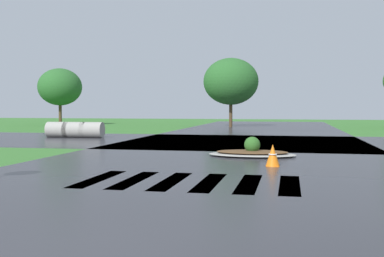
# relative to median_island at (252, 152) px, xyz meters

# --- Properties ---
(asphalt_roadway) EXTENTS (11.75, 80.00, 0.01)m
(asphalt_roadway) POSITION_rel_median_island_xyz_m (-0.96, -1.95, -0.13)
(asphalt_roadway) COLOR #2B2B30
(asphalt_roadway) RESTS_ON ground
(asphalt_cross_road) EXTENTS (90.00, 10.58, 0.01)m
(asphalt_cross_road) POSITION_rel_median_island_xyz_m (-0.96, 6.67, -0.13)
(asphalt_cross_road) COLOR #2B2B30
(asphalt_cross_road) RESTS_ON ground
(crosswalk_stripes) EXTENTS (4.95, 2.80, 0.01)m
(crosswalk_stripes) POSITION_rel_median_island_xyz_m (-0.96, -6.00, -0.13)
(crosswalk_stripes) COLOR white
(crosswalk_stripes) RESTS_ON ground
(median_island) EXTENTS (3.05, 1.78, 0.68)m
(median_island) POSITION_rel_median_island_xyz_m (0.00, 0.00, 0.00)
(median_island) COLOR #9E9B93
(median_island) RESTS_ON ground
(drainage_pipe_stack) EXTENTS (3.25, 0.95, 0.87)m
(drainage_pipe_stack) POSITION_rel_median_island_xyz_m (-10.48, 8.05, 0.30)
(drainage_pipe_stack) COLOR #9E9B93
(drainage_pipe_stack) RESTS_ON ground
(traffic_cone) EXTENTS (0.41, 0.41, 0.64)m
(traffic_cone) POSITION_rel_median_island_xyz_m (0.80, -2.75, 0.17)
(traffic_cone) COLOR orange
(traffic_cone) RESTS_ON ground
(background_treeline) EXTENTS (48.82, 4.72, 5.79)m
(background_treeline) POSITION_rel_median_island_xyz_m (1.22, 23.41, 3.45)
(background_treeline) COLOR #4C3823
(background_treeline) RESTS_ON ground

